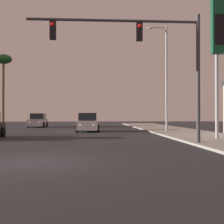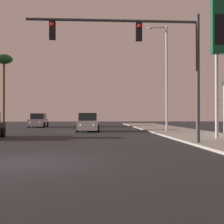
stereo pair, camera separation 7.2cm
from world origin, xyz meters
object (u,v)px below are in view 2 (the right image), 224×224
(traffic_light_mast, at_px, (148,49))
(palm_tree_far, at_px, (4,64))
(car_silver, at_px, (38,121))
(car_tan, at_px, (89,121))
(street_lamp, at_px, (165,73))
(car_white, at_px, (88,123))

(traffic_light_mast, distance_m, palm_tree_far, 32.69)
(car_silver, distance_m, traffic_light_mast, 25.33)
(car_silver, distance_m, palm_tree_far, 11.21)
(car_tan, distance_m, traffic_light_mast, 24.66)
(palm_tree_far, bearing_deg, traffic_light_mast, -62.27)
(traffic_light_mast, bearing_deg, car_silver, 112.05)
(car_silver, relative_size, street_lamp, 0.48)
(street_lamp, distance_m, palm_tree_far, 26.05)
(traffic_light_mast, height_order, street_lamp, street_lamp)
(car_silver, relative_size, traffic_light_mast, 0.50)
(car_silver, height_order, car_white, same)
(car_tan, bearing_deg, palm_tree_far, -20.40)
(car_tan, distance_m, street_lamp, 15.51)
(car_tan, relative_size, car_silver, 1.00)
(car_silver, relative_size, palm_tree_far, 0.43)
(car_white, height_order, palm_tree_far, palm_tree_far)
(car_tan, distance_m, car_silver, 6.31)
(car_silver, distance_m, car_white, 11.91)
(car_white, distance_m, traffic_light_mast, 13.99)
(car_silver, bearing_deg, car_white, 121.95)
(traffic_light_mast, distance_m, street_lamp, 11.31)
(car_tan, xyz_separation_m, traffic_light_mast, (3.15, -24.13, 4.04))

